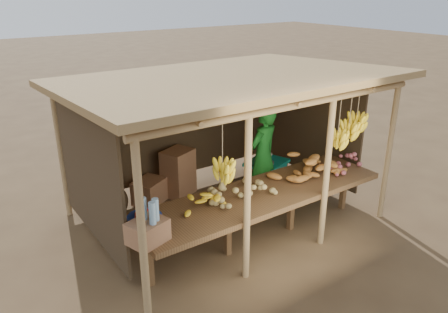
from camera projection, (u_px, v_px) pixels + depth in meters
ground at (224, 215)px, 7.26m from camera, size 60.00×60.00×0.00m
stall_structure at (229, 105)px, 6.50m from camera, size 4.70×3.50×2.43m
counter at (262, 196)px, 6.27m from camera, size 3.90×1.05×0.80m
potato_heap at (240, 186)px, 6.03m from camera, size 0.98×0.65×0.36m
sweet_potato_heap at (307, 164)px, 6.75m from camera, size 1.18×0.77×0.36m
onion_heap at (348, 159)px, 6.98m from camera, size 0.82×0.56×0.35m
banana_pile at (203, 198)px, 5.71m from camera, size 0.67×0.55×0.35m
tomato_basin at (145, 220)px, 5.33m from camera, size 0.43×0.43×0.22m
bottle_box at (147, 226)px, 4.97m from camera, size 0.51×0.45×0.54m
vendor at (263, 155)px, 7.44m from camera, size 0.72×0.57×1.73m
tarp_crate at (266, 176)px, 7.91m from camera, size 0.85×0.79×0.83m
carton_stack at (169, 179)px, 7.73m from camera, size 1.24×0.60×0.84m
burlap_sacks at (106, 201)px, 7.23m from camera, size 0.75×0.39×0.53m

